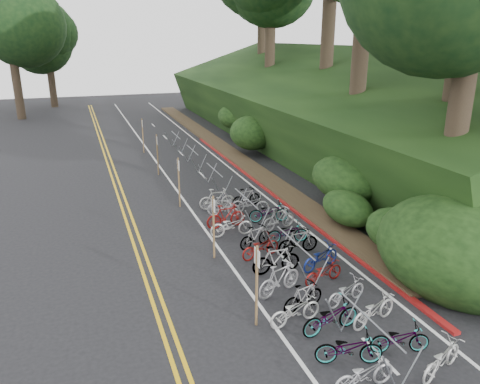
# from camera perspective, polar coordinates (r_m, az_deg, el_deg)

# --- Properties ---
(ground) EXTENTS (120.00, 120.00, 0.00)m
(ground) POSITION_cam_1_polar(r_m,az_deg,el_deg) (13.83, 0.50, -17.15)
(ground) COLOR black
(ground) RESTS_ON ground
(road_markings) EXTENTS (7.47, 80.00, 0.01)m
(road_markings) POSITION_cam_1_polar(r_m,az_deg,el_deg) (22.62, -6.75, -2.51)
(road_markings) COLOR gold
(road_markings) RESTS_ON ground
(red_curb) EXTENTS (0.25, 28.00, 0.10)m
(red_curb) POSITION_cam_1_polar(r_m,az_deg,el_deg) (25.77, 3.31, 0.34)
(red_curb) COLOR maroon
(red_curb) RESTS_ON ground
(embankment) EXTENTS (14.30, 48.14, 9.11)m
(embankment) POSITION_cam_1_polar(r_m,az_deg,el_deg) (34.48, 10.13, 9.03)
(embankment) COLOR black
(embankment) RESTS_ON ground
(bike_rack_front) EXTENTS (1.17, 2.77, 1.23)m
(bike_rack_front) POSITION_cam_1_polar(r_m,az_deg,el_deg) (12.91, 15.52, -16.04)
(bike_rack_front) COLOR gray
(bike_rack_front) RESTS_ON ground
(bike_racks_rest) EXTENTS (1.14, 23.00, 1.17)m
(bike_racks_rest) POSITION_cam_1_polar(r_m,az_deg,el_deg) (25.57, -3.12, 2.09)
(bike_racks_rest) COLOR gray
(bike_racks_rest) RESTS_ON ground
(signpost_near) EXTENTS (0.08, 0.40, 2.54)m
(signpost_near) POSITION_cam_1_polar(r_m,az_deg,el_deg) (13.52, 2.05, -10.77)
(signpost_near) COLOR brown
(signpost_near) RESTS_ON ground
(signposts_rest) EXTENTS (0.08, 18.40, 2.50)m
(signposts_rest) POSITION_cam_1_polar(r_m,az_deg,el_deg) (25.82, -8.90, 3.38)
(signposts_rest) COLOR brown
(signposts_rest) RESTS_ON ground
(bike_front) EXTENTS (0.84, 1.79, 0.90)m
(bike_front) POSITION_cam_1_polar(r_m,az_deg,el_deg) (14.17, 6.74, -14.11)
(bike_front) COLOR beige
(bike_front) RESTS_ON ground
(bike_valet) EXTENTS (3.37, 14.95, 1.09)m
(bike_valet) POSITION_cam_1_polar(r_m,az_deg,el_deg) (17.42, 5.76, -7.40)
(bike_valet) COLOR #9E9EA3
(bike_valet) RESTS_ON ground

